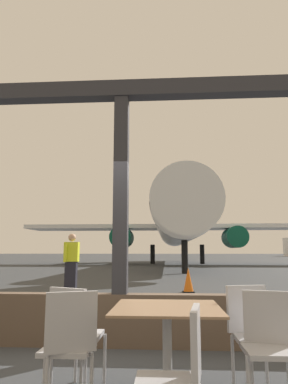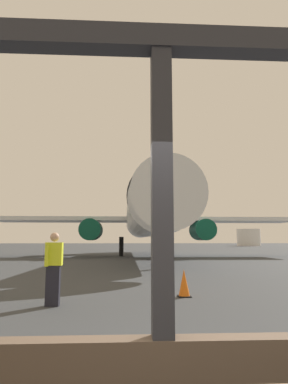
% 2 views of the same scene
% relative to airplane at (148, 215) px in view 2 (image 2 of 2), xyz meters
% --- Properties ---
extents(ground_plane, '(220.00, 220.00, 0.00)m').
position_rel_airplane_xyz_m(ground_plane, '(-1.63, 13.07, -3.75)').
color(ground_plane, '#383A3D').
extents(window_frame, '(7.89, 0.24, 3.73)m').
position_rel_airplane_xyz_m(window_frame, '(-1.63, -26.93, -2.45)').
color(window_frame, brown).
rests_on(window_frame, ground).
extents(airplane, '(28.34, 30.64, 10.68)m').
position_rel_airplane_xyz_m(airplane, '(0.00, 0.00, 0.00)').
color(airplane, silver).
rests_on(airplane, ground).
extents(ground_crew_worker, '(0.40, 0.49, 1.74)m').
position_rel_airplane_xyz_m(ground_crew_worker, '(-3.71, -21.78, -2.85)').
color(ground_crew_worker, black).
rests_on(ground_crew_worker, ground).
extents(traffic_cone, '(0.36, 0.36, 0.74)m').
position_rel_airplane_xyz_m(traffic_cone, '(-0.34, -20.65, -3.40)').
color(traffic_cone, orange).
rests_on(traffic_cone, ground).
extents(fuel_storage_tank, '(6.01, 6.01, 4.37)m').
position_rel_airplane_xyz_m(fuel_storage_tank, '(30.18, 56.23, -1.57)').
color(fuel_storage_tank, white).
rests_on(fuel_storage_tank, ground).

